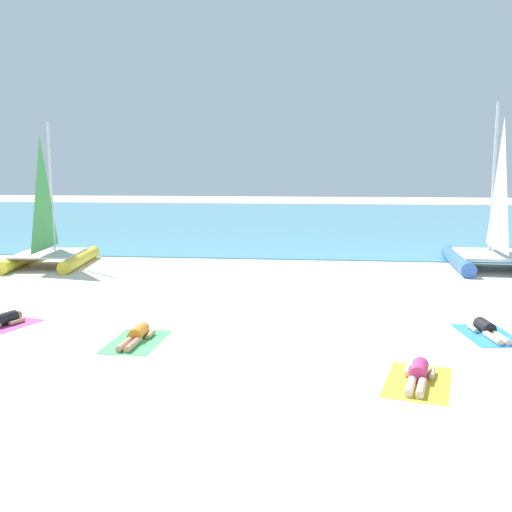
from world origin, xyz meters
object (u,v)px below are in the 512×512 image
towel_center_right (418,382)px  towel_rightmost (488,335)px  sunbather_center_right (419,374)px  sunbather_rightmost (487,329)px  sunbather_center_left (137,335)px  sailboat_yellow (50,245)px  sailboat_blue (493,245)px  sunbather_leftmost (1,321)px  towel_center_left (136,341)px

towel_center_right → towel_rightmost: size_ratio=1.00×
sunbather_center_right → sunbather_rightmost: (2.06, 3.20, 0.00)m
sunbather_center_left → sunbather_rightmost: (7.88, 1.38, 0.00)m
towel_center_right → sunbather_center_right: (0.02, 0.06, 0.13)m
sailboat_yellow → sailboat_blue: bearing=-3.5°
sailboat_blue → sunbather_center_right: 13.38m
towel_rightmost → sunbather_rightmost: 0.14m
sunbather_center_left → sunbather_center_right: same height
sailboat_blue → sunbather_leftmost: sailboat_blue is taller
towel_center_right → sunbather_center_right: 0.14m
sailboat_yellow → towel_center_right: sailboat_yellow is taller
towel_center_right → sunbather_rightmost: sunbather_rightmost is taller
sunbather_center_left → towel_center_right: (5.80, -1.89, -0.13)m
sunbather_leftmost → towel_center_left: 3.77m
sunbather_center_left → sunbather_leftmost: bearing=168.9°
sunbather_center_right → sunbather_rightmost: 3.80m
sailboat_blue → sailboat_yellow: sailboat_blue is taller
sunbather_center_right → sunbather_rightmost: size_ratio=0.99×
towel_center_left → sunbather_center_right: (5.82, -1.76, 0.13)m
sunbather_center_left → sunbather_center_right: 6.09m
sunbather_leftmost → sunbather_center_left: size_ratio=0.99×
towel_center_left → sunbather_rightmost: bearing=10.4°
towel_center_right → towel_rightmost: bearing=56.9°
sailboat_blue → towel_rightmost: sailboat_blue is taller
sunbather_rightmost → towel_center_right: bearing=-130.1°
sunbather_rightmost → sunbather_leftmost: bearing=175.3°
sunbather_leftmost → sailboat_blue: bearing=51.8°
sailboat_yellow → towel_center_right: size_ratio=2.96×
sunbather_center_left → towel_rightmost: 7.99m
sunbather_rightmost → sunbather_center_left: bearing=-177.7°
towel_center_left → towel_center_right: size_ratio=1.00×
sunbather_leftmost → towel_rightmost: (11.55, 0.51, -0.13)m
sailboat_blue → towel_center_left: bearing=-131.3°
sailboat_yellow → sunbather_center_right: (12.38, -11.22, -0.71)m
towel_center_left → sunbather_rightmost: 8.01m
towel_center_left → sailboat_blue: bearing=45.3°
sailboat_blue → sunbather_rightmost: bearing=-103.0°
sunbather_leftmost → towel_center_left: bearing=3.8°
sunbather_leftmost → sunbather_rightmost: bearing=20.0°
sunbather_center_right → sunbather_rightmost: same height
sailboat_blue → sunbather_center_right: size_ratio=4.05×
sailboat_yellow → sunbather_rightmost: bearing=-36.7°
sunbather_center_left → towel_center_right: size_ratio=0.82×
towel_center_left → towel_rightmost: bearing=9.9°
sailboat_blue → towel_center_left: size_ratio=3.32×
towel_rightmost → sailboat_blue: bearing=73.8°
sailboat_blue → sunbather_leftmost: size_ratio=4.08×
sailboat_blue → towel_center_right: (-4.79, -12.54, -0.93)m
sunbather_leftmost → sunbather_center_left: (3.67, -0.80, 0.00)m
sailboat_yellow → towel_center_left: (6.56, -9.47, -0.83)m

